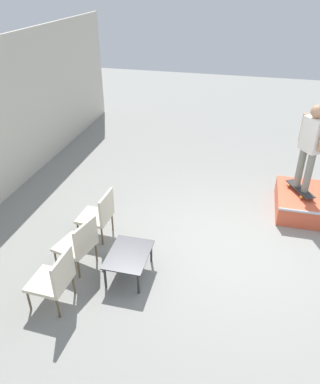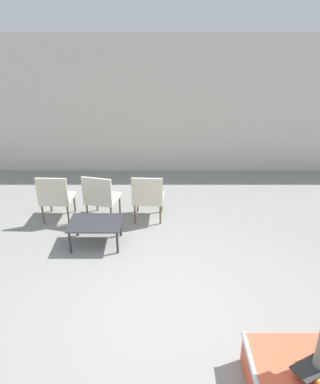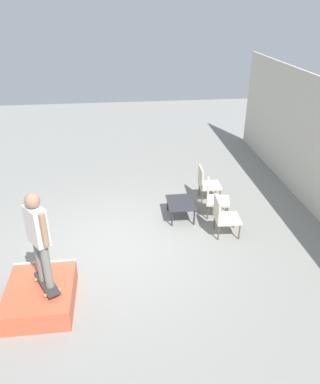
# 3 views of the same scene
# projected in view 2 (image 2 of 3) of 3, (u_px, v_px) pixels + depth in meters

# --- Properties ---
(ground_plane) EXTENTS (24.00, 24.00, 0.00)m
(ground_plane) POSITION_uv_depth(u_px,v_px,m) (163.00, 313.00, 4.54)
(ground_plane) COLOR gray
(house_wall_back) EXTENTS (12.00, 0.06, 3.00)m
(house_wall_back) POSITION_uv_depth(u_px,v_px,m) (162.00, 106.00, 8.13)
(house_wall_back) COLOR beige
(house_wall_back) RESTS_ON ground_plane
(coffee_table) EXTENTS (0.81, 0.60, 0.39)m
(coffee_table) POSITION_uv_depth(u_px,v_px,m) (97.00, 225.00, 5.77)
(coffee_table) COLOR #2D2D33
(coffee_table) RESTS_ON ground_plane
(patio_chair_left) EXTENTS (0.54, 0.54, 0.86)m
(patio_chair_left) POSITION_uv_depth(u_px,v_px,m) (57.00, 196.00, 6.43)
(patio_chair_left) COLOR brown
(patio_chair_left) RESTS_ON ground_plane
(patio_chair_center) EXTENTS (0.63, 0.63, 0.86)m
(patio_chair_center) POSITION_uv_depth(u_px,v_px,m) (102.00, 196.00, 6.43)
(patio_chair_center) COLOR brown
(patio_chair_center) RESTS_ON ground_plane
(patio_chair_right) EXTENTS (0.55, 0.55, 0.86)m
(patio_chair_right) POSITION_uv_depth(u_px,v_px,m) (149.00, 196.00, 6.42)
(patio_chair_right) COLOR brown
(patio_chair_right) RESTS_ON ground_plane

